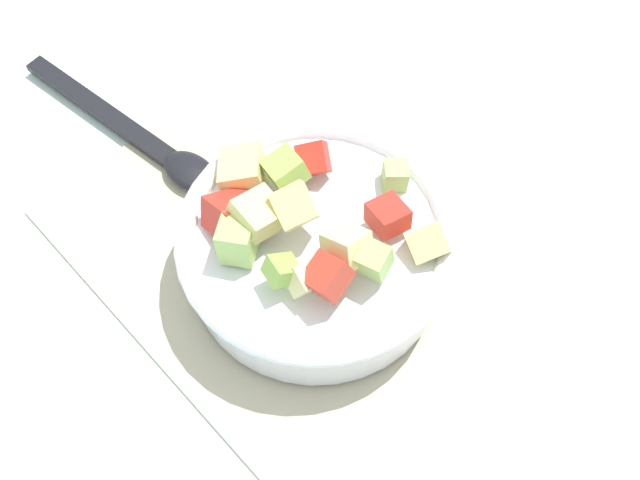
{
  "coord_description": "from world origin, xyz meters",
  "views": [
    {
      "loc": [
        -0.25,
        0.24,
        0.65
      ],
      "look_at": [
        0.02,
        -0.0,
        0.05
      ],
      "focal_mm": 48.89,
      "sensor_mm": 36.0,
      "label": 1
    }
  ],
  "objects": [
    {
      "name": "salad_bowl",
      "position": [
        0.02,
        -0.0,
        0.04
      ],
      "size": [
        0.23,
        0.23,
        0.11
      ],
      "color": "white",
      "rests_on": "placemat"
    },
    {
      "name": "serving_spoon",
      "position": [
        0.22,
        0.03,
        0.01
      ],
      "size": [
        0.24,
        0.06,
        0.01
      ],
      "color": "black",
      "rests_on": "placemat"
    },
    {
      "name": "placemat",
      "position": [
        0.0,
        0.0,
        0.0
      ],
      "size": [
        0.47,
        0.3,
        0.01
      ],
      "primitive_type": "cube",
      "color": "#BCB299",
      "rests_on": "ground_plane"
    },
    {
      "name": "ground_plane",
      "position": [
        0.0,
        0.0,
        0.0
      ],
      "size": [
        2.4,
        2.4,
        0.0
      ],
      "primitive_type": "plane",
      "color": "silver"
    }
  ]
}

